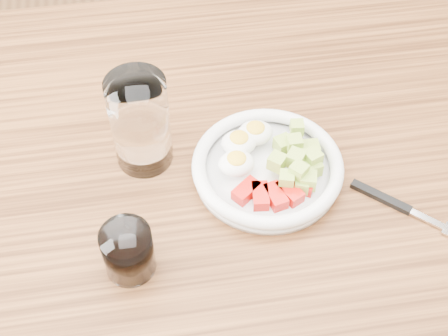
# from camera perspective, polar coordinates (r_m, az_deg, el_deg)

# --- Properties ---
(dining_table) EXTENTS (1.50, 0.90, 0.77)m
(dining_table) POSITION_cam_1_polar(r_m,az_deg,el_deg) (0.94, 0.70, -5.40)
(dining_table) COLOR brown
(dining_table) RESTS_ON ground
(bowl) EXTENTS (0.21, 0.21, 0.05)m
(bowl) POSITION_cam_1_polar(r_m,az_deg,el_deg) (0.86, 3.99, 0.22)
(bowl) COLOR white
(bowl) RESTS_ON dining_table
(fork) EXTENTS (0.14, 0.13, 0.01)m
(fork) POSITION_cam_1_polar(r_m,az_deg,el_deg) (0.87, 15.59, -3.28)
(fork) COLOR black
(fork) RESTS_ON dining_table
(water_glass) EXTENTS (0.08, 0.08, 0.14)m
(water_glass) POSITION_cam_1_polar(r_m,az_deg,el_deg) (0.84, -7.67, 4.16)
(water_glass) COLOR white
(water_glass) RESTS_ON dining_table
(coffee_glass) EXTENTS (0.06, 0.06, 0.07)m
(coffee_glass) POSITION_cam_1_polar(r_m,az_deg,el_deg) (0.77, -8.76, -7.55)
(coffee_glass) COLOR white
(coffee_glass) RESTS_ON dining_table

